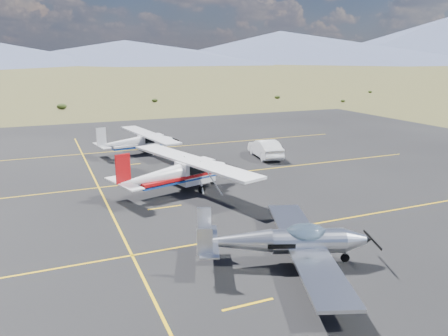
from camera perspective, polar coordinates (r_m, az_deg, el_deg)
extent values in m
plane|color=#383D1C|center=(20.14, 6.55, -10.69)|extent=(1600.00, 1600.00, 0.00)
cube|color=black|center=(25.99, -1.04, -4.67)|extent=(72.00, 72.00, 0.02)
cube|color=silver|center=(18.87, 10.54, -9.92)|extent=(4.82, 9.78, 0.13)
ellipsoid|color=#99BFD8|center=(18.66, 10.62, -8.45)|extent=(2.03, 1.57, 0.90)
cube|color=silver|center=(18.24, -2.02, -9.49)|extent=(1.83, 3.34, 0.07)
cube|color=silver|center=(16.94, -2.51, -9.64)|extent=(0.59, 0.26, 1.09)
cube|color=silver|center=(19.16, -2.60, -6.70)|extent=(0.59, 0.26, 1.09)
cylinder|color=black|center=(19.60, 15.53, -11.26)|extent=(0.38, 0.22, 0.37)
cylinder|color=black|center=(17.93, 10.75, -13.39)|extent=(0.45, 0.26, 0.44)
cylinder|color=black|center=(20.22, 8.99, -9.95)|extent=(0.45, 0.26, 0.44)
cube|color=white|center=(28.65, -3.78, -0.45)|extent=(2.66, 1.89, 1.47)
cube|color=white|center=(28.34, -4.16, 0.97)|extent=(5.06, 11.97, 0.15)
cube|color=black|center=(28.58, -3.79, 0.14)|extent=(2.04, 1.74, 0.60)
cube|color=red|center=(27.91, -6.13, -1.14)|extent=(5.58, 2.78, 0.20)
cube|color=red|center=(25.84, -13.05, -0.09)|extent=(0.91, 0.34, 1.74)
cube|color=white|center=(26.07, -12.95, -1.95)|extent=(1.78, 3.57, 0.07)
cylinder|color=black|center=(29.73, -1.54, -1.76)|extent=(0.41, 0.22, 0.39)
cylinder|color=black|center=(27.83, -2.91, -2.83)|extent=(0.50, 0.27, 0.48)
cylinder|color=black|center=(29.62, -5.56, -1.80)|extent=(0.50, 0.27, 0.48)
cube|color=silver|center=(39.80, -9.54, 3.41)|extent=(2.22, 1.41, 1.27)
cube|color=silver|center=(39.61, -9.83, 4.31)|extent=(3.13, 10.47, 0.13)
cube|color=black|center=(39.75, -9.55, 3.78)|extent=(1.67, 1.35, 0.52)
cube|color=silver|center=(39.37, -11.17, 3.07)|extent=(4.83, 1.85, 0.17)
cube|color=silver|center=(38.19, -15.73, 3.96)|extent=(0.80, 0.20, 1.51)
cube|color=silver|center=(38.32, -15.66, 2.85)|extent=(1.19, 3.09, 0.06)
cylinder|color=black|center=(40.44, -7.89, 2.46)|extent=(0.35, 0.15, 0.34)
cylinder|color=black|center=(38.96, -9.30, 2.00)|extent=(0.43, 0.19, 0.41)
cylinder|color=black|center=(40.75, -10.40, 2.50)|extent=(0.43, 0.19, 0.41)
imported|color=white|center=(37.56, 5.40, 2.55)|extent=(2.26, 4.88, 1.55)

